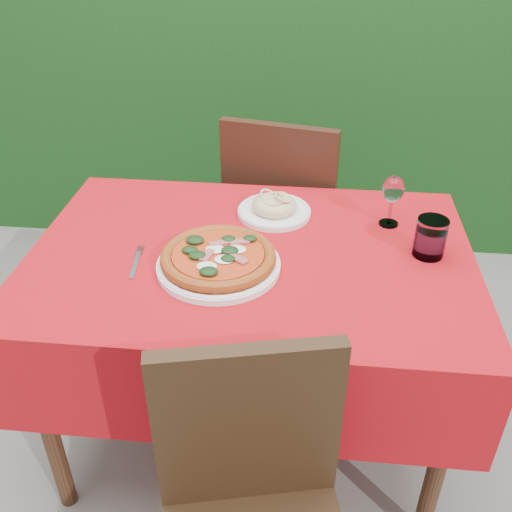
# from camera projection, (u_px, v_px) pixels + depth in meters

# --- Properties ---
(ground) EXTENTS (60.00, 60.00, 0.00)m
(ground) POSITION_uv_depth(u_px,v_px,m) (252.00, 428.00, 2.03)
(ground) COLOR #625C58
(ground) RESTS_ON ground
(hedge) EXTENTS (3.20, 0.55, 1.78)m
(hedge) POSITION_uv_depth(u_px,v_px,m) (286.00, 55.00, 2.82)
(hedge) COLOR black
(hedge) RESTS_ON ground
(dining_table) EXTENTS (1.26, 0.86, 0.75)m
(dining_table) POSITION_uv_depth(u_px,v_px,m) (251.00, 294.00, 1.70)
(dining_table) COLOR #472816
(dining_table) RESTS_ON ground
(chair_far) EXTENTS (0.50, 0.50, 0.94)m
(chair_far) POSITION_uv_depth(u_px,v_px,m) (284.00, 214.00, 2.24)
(chair_far) COLOR black
(chair_far) RESTS_ON ground
(pizza_plate) EXTENTS (0.34, 0.34, 0.06)m
(pizza_plate) POSITION_uv_depth(u_px,v_px,m) (218.00, 260.00, 1.54)
(pizza_plate) COLOR white
(pizza_plate) RESTS_ON dining_table
(pasta_plate) EXTENTS (0.23, 0.23, 0.07)m
(pasta_plate) POSITION_uv_depth(u_px,v_px,m) (274.00, 208.00, 1.79)
(pasta_plate) COLOR white
(pasta_plate) RESTS_ON dining_table
(water_glass) EXTENTS (0.09, 0.09, 0.11)m
(water_glass) POSITION_uv_depth(u_px,v_px,m) (430.00, 239.00, 1.58)
(water_glass) COLOR silver
(water_glass) RESTS_ON dining_table
(wine_glass) EXTENTS (0.07, 0.07, 0.16)m
(wine_glass) POSITION_uv_depth(u_px,v_px,m) (393.00, 191.00, 1.69)
(wine_glass) COLOR silver
(wine_glass) RESTS_ON dining_table
(fork) EXTENTS (0.04, 0.18, 0.00)m
(fork) POSITION_uv_depth(u_px,v_px,m) (135.00, 265.00, 1.56)
(fork) COLOR #B5B5BD
(fork) RESTS_ON dining_table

